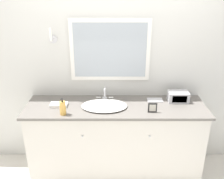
# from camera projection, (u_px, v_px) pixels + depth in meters

# --- Properties ---
(wall_back) EXTENTS (8.00, 0.18, 2.55)m
(wall_back) POSITION_uv_depth(u_px,v_px,m) (115.00, 64.00, 2.95)
(wall_back) COLOR silver
(wall_back) RESTS_ON ground_plane
(vanity_counter) EXTENTS (2.04, 0.59, 0.89)m
(vanity_counter) POSITION_uv_depth(u_px,v_px,m) (115.00, 139.00, 2.98)
(vanity_counter) COLOR beige
(vanity_counter) RESTS_ON ground_plane
(sink_basin) EXTENTS (0.51, 0.39, 0.16)m
(sink_basin) POSITION_uv_depth(u_px,v_px,m) (104.00, 105.00, 2.78)
(sink_basin) COLOR white
(sink_basin) RESTS_ON vanity_counter
(soap_bottle) EXTENTS (0.07, 0.07, 0.19)m
(soap_bottle) POSITION_uv_depth(u_px,v_px,m) (62.00, 108.00, 2.59)
(soap_bottle) COLOR gold
(soap_bottle) RESTS_ON vanity_counter
(appliance_box) EXTENTS (0.23, 0.15, 0.12)m
(appliance_box) POSITION_uv_depth(u_px,v_px,m) (178.00, 97.00, 2.89)
(appliance_box) COLOR #BCBCC1
(appliance_box) RESTS_ON vanity_counter
(picture_frame) EXTENTS (0.10, 0.01, 0.11)m
(picture_frame) POSITION_uv_depth(u_px,v_px,m) (152.00, 108.00, 2.64)
(picture_frame) COLOR black
(picture_frame) RESTS_ON vanity_counter
(hand_towel_near_sink) EXTENTS (0.19, 0.11, 0.03)m
(hand_towel_near_sink) POSITION_uv_depth(u_px,v_px,m) (58.00, 105.00, 2.79)
(hand_towel_near_sink) COLOR white
(hand_towel_near_sink) RESTS_ON vanity_counter
(metal_tray) EXTENTS (0.18, 0.11, 0.01)m
(metal_tray) POSITION_uv_depth(u_px,v_px,m) (155.00, 100.00, 2.94)
(metal_tray) COLOR silver
(metal_tray) RESTS_ON vanity_counter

